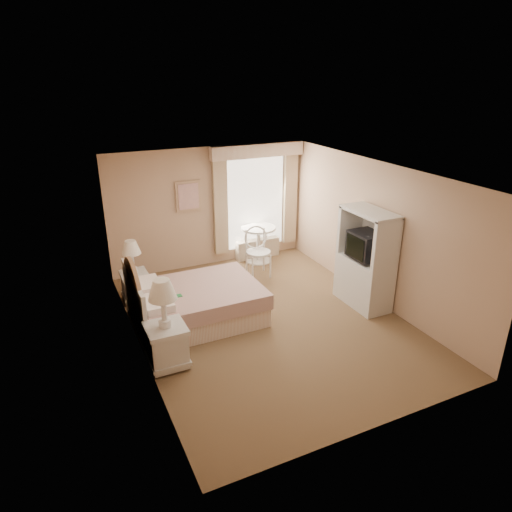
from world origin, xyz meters
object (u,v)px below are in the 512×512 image
bed (193,303)px  nightstand_near (166,335)px  round_table (258,239)px  armoire (365,266)px  nightstand_far (134,278)px  cafe_chair (257,248)px

bed → nightstand_near: (-0.71, -1.04, 0.17)m
round_table → armoire: size_ratio=0.45×
nightstand_far → round_table: (2.81, 0.69, 0.10)m
bed → nightstand_near: nightstand_near is taller
round_table → armoire: bearing=-71.7°
round_table → nightstand_near: bearing=-134.0°
nightstand_far → round_table: bearing=13.8°
round_table → nightstand_far: bearing=-166.2°
bed → cafe_chair: bearing=35.1°
nightstand_far → round_table: size_ratio=1.43×
bed → nightstand_near: bearing=-124.5°
cafe_chair → armoire: size_ratio=0.58×
cafe_chair → nightstand_near: bearing=-131.8°
bed → nightstand_far: 1.38m
nightstand_far → cafe_chair: bearing=1.5°
armoire → cafe_chair: bearing=121.0°
bed → round_table: bearing=41.7°
bed → cafe_chair: (1.77, 1.24, 0.26)m
bed → round_table: 2.81m
cafe_chair → armoire: 2.27m
round_table → armoire: armoire is taller
nightstand_near → nightstand_far: size_ratio=1.17×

